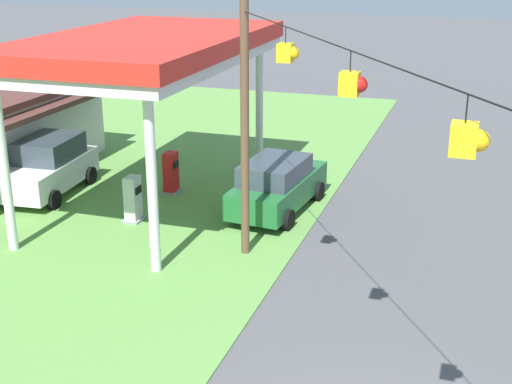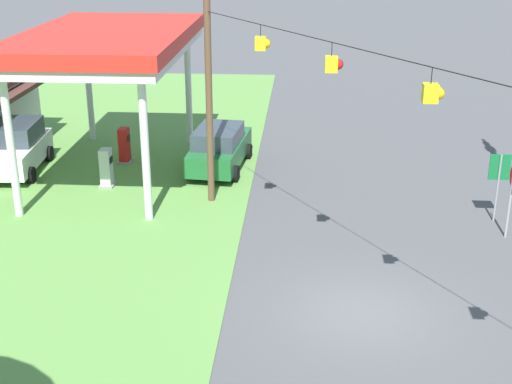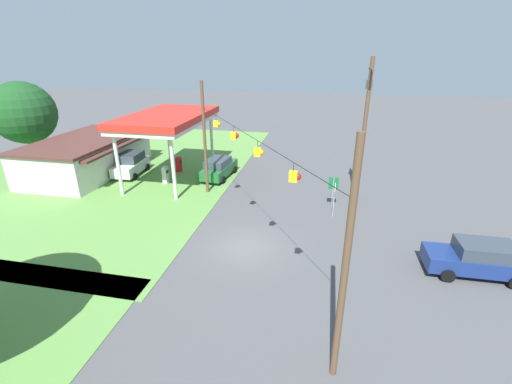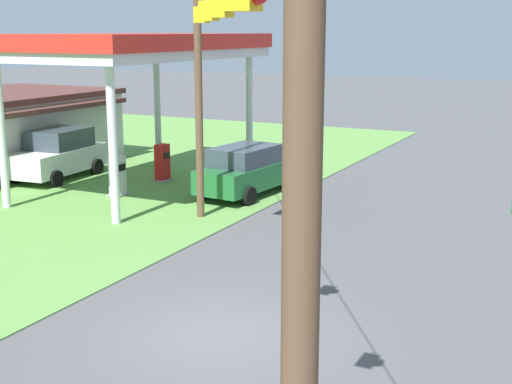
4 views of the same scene
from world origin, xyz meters
The scene contains 14 objects.
ground_plane centered at (0.00, 0.00, 0.00)m, with size 160.00×160.00×0.00m, color #4C4C4F.
grass_verge_station_corner centered at (12.35, 17.64, 0.02)m, with size 36.00×28.00×0.04m, color #5B8E42.
gas_station_canopy centered at (10.35, 9.23, 5.29)m, with size 10.56×6.01×5.81m.
gas_station_store centered at (10.26, 17.62, 1.65)m, with size 11.98×7.40×3.27m.
fuel_pump_near centered at (8.91, 9.23, 0.73)m, with size 0.71×0.56×1.53m.
fuel_pump_far centered at (11.80, 9.23, 0.73)m, with size 0.71×0.56×1.53m.
car_at_pumps_front centered at (11.26, 5.11, 0.95)m, with size 4.91×2.44×1.84m.
car_at_pumps_rear centered at (10.43, 13.37, 1.03)m, with size 4.55×2.38×2.03m.
car_on_crossroad centered at (-0.19, -12.27, 0.95)m, with size 2.15×4.97×1.85m.
stop_sign_roadside centered at (5.20, -5.03, 1.81)m, with size 0.80×0.08×2.50m.
route_sign centered at (6.56, -4.96, 1.71)m, with size 0.10×0.70×2.40m.
utility_pole_main centered at (7.95, -6.77, 5.83)m, with size 2.20×0.44×10.45m.
signal_span_gantry centered at (0.00, -0.01, 4.80)m, with size 15.61×10.24×8.80m.
tree_behind_station centered at (11.23, 24.54, 5.22)m, with size 5.90×5.90×8.18m.
Camera 3 is at (-16.98, -4.05, 10.77)m, focal length 24.00 mm.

